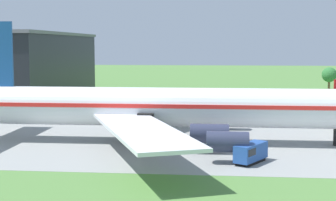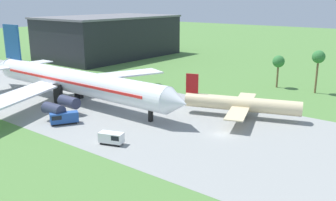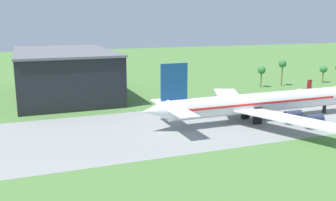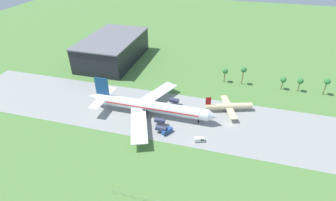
% 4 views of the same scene
% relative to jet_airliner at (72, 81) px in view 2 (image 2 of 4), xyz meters
% --- Properties ---
extents(ground_plane, '(600.00, 600.00, 0.00)m').
position_rel_jet_airliner_xyz_m(ground_plane, '(43.07, 2.39, -5.54)').
color(ground_plane, '#517F3D').
extents(taxiway_strip, '(320.00, 44.00, 0.02)m').
position_rel_jet_airliner_xyz_m(taxiway_strip, '(43.07, 2.39, -5.53)').
color(taxiway_strip, gray).
rests_on(taxiway_strip, ground_plane).
extents(jet_airliner, '(72.90, 60.44, 18.79)m').
position_rel_jet_airliner_xyz_m(jet_airliner, '(0.00, 0.00, 0.00)').
color(jet_airliner, white).
rests_on(jet_airliner, ground_plane).
extents(regional_aircraft, '(25.62, 23.38, 9.32)m').
position_rel_jet_airliner_xyz_m(regional_aircraft, '(40.88, 15.05, -2.47)').
color(regional_aircraft, beige).
rests_on(regional_aircraft, ground_plane).
extents(baggage_tug, '(4.71, 6.08, 2.56)m').
position_rel_jet_airliner_xyz_m(baggage_tug, '(13.18, -12.90, -4.16)').
color(baggage_tug, black).
rests_on(baggage_tug, ground_plane).
extents(catering_van, '(4.96, 3.41, 2.24)m').
position_rel_jet_airliner_xyz_m(catering_van, '(29.84, -14.50, -4.32)').
color(catering_van, black).
rests_on(catering_van, ground_plane).
extents(terminal_building, '(36.72, 61.20, 18.50)m').
position_rel_jet_airliner_xyz_m(terminal_building, '(-50.34, 61.02, 3.73)').
color(terminal_building, black).
rests_on(terminal_building, ground_plane).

